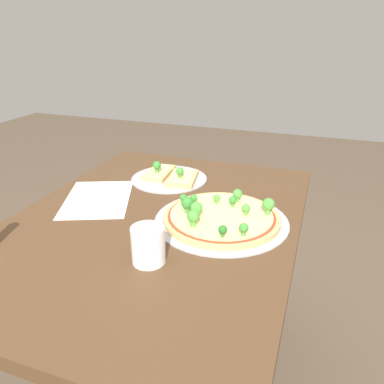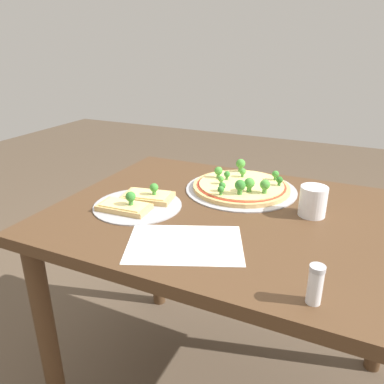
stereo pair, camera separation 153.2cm
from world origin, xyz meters
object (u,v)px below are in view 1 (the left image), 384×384
(pizza_tray_whole, at_px, (221,217))
(drinking_cup, at_px, (148,245))
(pizza_tray_slice, at_px, (170,176))
(dining_table, at_px, (157,249))

(pizza_tray_whole, relative_size, drinking_cup, 4.25)
(pizza_tray_slice, relative_size, drinking_cup, 3.07)
(pizza_tray_slice, bearing_deg, pizza_tray_whole, 45.85)
(pizza_tray_whole, xyz_separation_m, drinking_cup, (0.25, -0.11, 0.03))
(dining_table, xyz_separation_m, pizza_tray_slice, (-0.30, -0.08, 0.12))
(dining_table, height_order, drinking_cup, drinking_cup)
(dining_table, bearing_deg, drinking_cup, 20.93)
(dining_table, relative_size, pizza_tray_whole, 2.85)
(pizza_tray_whole, bearing_deg, drinking_cup, -22.88)
(drinking_cup, bearing_deg, dining_table, -159.07)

